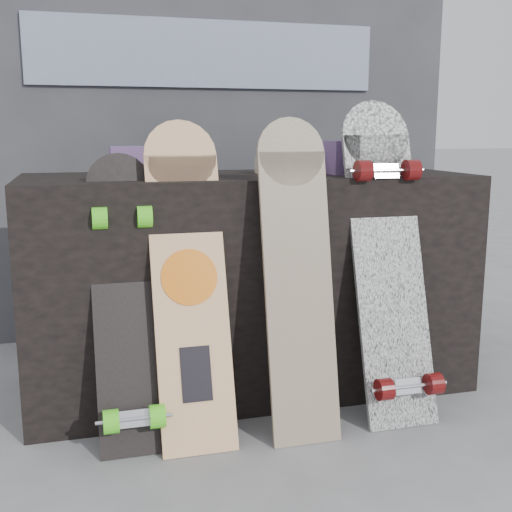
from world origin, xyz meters
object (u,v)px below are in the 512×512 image
object	(u,v)px
longboard_cascadia	(389,254)
vendor_table	(249,282)
longboard_geisha	(189,273)
longboard_celtic	(298,269)
skateboard_dark	(126,297)

from	to	relation	value
longboard_cascadia	vendor_table	bearing A→B (deg)	139.06
vendor_table	longboard_geisha	bearing A→B (deg)	-130.37
longboard_geisha	longboard_celtic	world-z (taller)	longboard_celtic
vendor_table	longboard_cascadia	distance (m)	0.54
vendor_table	longboard_cascadia	xyz separation A→B (m)	(0.39, -0.34, 0.15)
longboard_celtic	longboard_cascadia	distance (m)	0.35
vendor_table	longboard_celtic	distance (m)	0.43
vendor_table	skateboard_dark	size ratio (longest dim) A/B	1.80
longboard_geisha	longboard_cascadia	size ratio (longest dim) A/B	0.94
longboard_cascadia	skateboard_dark	size ratio (longest dim) A/B	1.19
vendor_table	longboard_geisha	world-z (taller)	longboard_geisha
vendor_table	skateboard_dark	distance (m)	0.58
vendor_table	skateboard_dark	xyz separation A→B (m)	(-0.47, -0.32, 0.06)
skateboard_dark	longboard_celtic	bearing A→B (deg)	-9.09
longboard_celtic	longboard_cascadia	size ratio (longest dim) A/B	0.94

